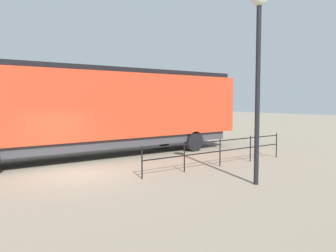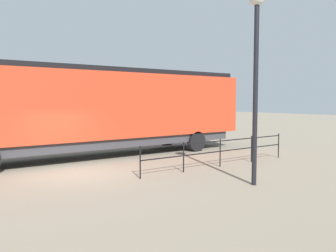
% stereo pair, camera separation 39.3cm
% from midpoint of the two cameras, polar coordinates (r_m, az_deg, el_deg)
% --- Properties ---
extents(ground_plane, '(120.00, 120.00, 0.00)m').
position_cam_midpoint_polar(ground_plane, '(14.09, -13.95, -7.52)').
color(ground_plane, gray).
extents(locomotive, '(3.11, 16.43, 4.39)m').
position_cam_midpoint_polar(locomotive, '(18.01, -9.37, 2.93)').
color(locomotive, red).
rests_on(locomotive, ground_plane).
extents(lamp_post, '(0.54, 0.54, 6.41)m').
position_cam_midpoint_polar(lamp_post, '(12.18, 14.96, 12.44)').
color(lamp_post, black).
rests_on(lamp_post, ground_plane).
extents(platform_fence, '(0.05, 8.02, 1.19)m').
position_cam_midpoint_polar(platform_fence, '(15.25, 9.14, -3.61)').
color(platform_fence, black).
rests_on(platform_fence, ground_plane).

